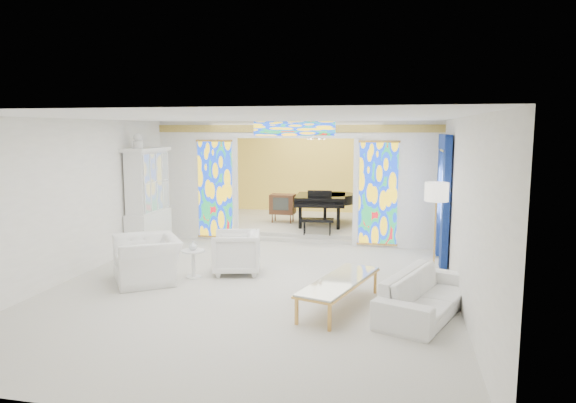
% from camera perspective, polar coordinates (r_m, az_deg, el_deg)
% --- Properties ---
extents(floor, '(12.00, 12.00, 0.00)m').
position_cam_1_polar(floor, '(10.96, -1.34, -6.80)').
color(floor, beige).
rests_on(floor, ground).
extents(ceiling, '(7.00, 12.00, 0.02)m').
position_cam_1_polar(ceiling, '(10.59, -1.39, 9.09)').
color(ceiling, white).
rests_on(ceiling, wall_back).
extents(wall_back, '(7.00, 0.02, 3.00)m').
position_cam_1_polar(wall_back, '(16.54, 3.53, 3.50)').
color(wall_back, white).
rests_on(wall_back, floor).
extents(wall_front, '(7.00, 0.02, 3.00)m').
position_cam_1_polar(wall_front, '(5.13, -17.43, -7.08)').
color(wall_front, white).
rests_on(wall_front, floor).
extents(wall_left, '(0.02, 12.00, 3.00)m').
position_cam_1_polar(wall_left, '(11.98, -17.86, 1.40)').
color(wall_left, white).
rests_on(wall_left, floor).
extents(wall_right, '(0.02, 12.00, 3.00)m').
position_cam_1_polar(wall_right, '(10.43, 17.68, 0.46)').
color(wall_right, white).
rests_on(wall_right, floor).
extents(partition_wall, '(7.00, 0.22, 3.00)m').
position_cam_1_polar(partition_wall, '(12.59, 0.77, 2.79)').
color(partition_wall, white).
rests_on(partition_wall, floor).
extents(stained_glass_left, '(0.90, 0.04, 2.40)m').
position_cam_1_polar(stained_glass_left, '(13.08, -8.08, 1.35)').
color(stained_glass_left, gold).
rests_on(stained_glass_left, partition_wall).
extents(stained_glass_right, '(0.90, 0.04, 2.40)m').
position_cam_1_polar(stained_glass_right, '(12.29, 9.99, 0.88)').
color(stained_glass_right, gold).
rests_on(stained_glass_right, partition_wall).
extents(stained_glass_transom, '(2.00, 0.04, 0.34)m').
position_cam_1_polar(stained_glass_transom, '(12.44, 0.68, 8.11)').
color(stained_glass_transom, gold).
rests_on(stained_glass_transom, partition_wall).
extents(alcove_platform, '(6.80, 3.80, 0.18)m').
position_cam_1_polar(alcove_platform, '(14.86, 2.37, -2.49)').
color(alcove_platform, beige).
rests_on(alcove_platform, floor).
extents(gold_curtain_back, '(6.70, 0.10, 2.90)m').
position_cam_1_polar(gold_curtain_back, '(16.42, 3.47, 3.47)').
color(gold_curtain_back, '#F2CC54').
rests_on(gold_curtain_back, wall_back).
extents(chandelier, '(0.48, 0.48, 0.30)m').
position_cam_1_polar(chandelier, '(14.48, 3.15, 7.02)').
color(chandelier, gold).
rests_on(chandelier, ceiling).
extents(blue_drapes, '(0.14, 1.85, 2.65)m').
position_cam_1_polar(blue_drapes, '(11.10, 16.85, 1.34)').
color(blue_drapes, navy).
rests_on(blue_drapes, wall_right).
extents(china_cabinet, '(0.56, 1.46, 2.72)m').
position_cam_1_polar(china_cabinet, '(12.40, -15.29, 0.18)').
color(china_cabinet, white).
rests_on(china_cabinet, floor).
extents(armchair_left, '(1.64, 1.68, 0.82)m').
position_cam_1_polar(armchair_left, '(9.91, -15.37, -6.23)').
color(armchair_left, silver).
rests_on(armchair_left, floor).
extents(armchair_right, '(1.10, 1.08, 0.83)m').
position_cam_1_polar(armchair_right, '(10.15, -5.78, -5.63)').
color(armchair_right, silver).
rests_on(armchair_right, floor).
extents(sofa, '(1.60, 2.35, 0.64)m').
position_cam_1_polar(sofa, '(8.20, 15.07, -9.89)').
color(sofa, silver).
rests_on(sofa, floor).
extents(side_table, '(0.55, 0.55, 0.54)m').
position_cam_1_polar(side_table, '(9.96, -10.48, -6.36)').
color(side_table, white).
rests_on(side_table, floor).
extents(vase, '(0.18, 0.18, 0.17)m').
position_cam_1_polar(vase, '(9.89, -10.52, -4.83)').
color(vase, silver).
rests_on(vase, side_table).
extents(coffee_table, '(1.19, 2.14, 0.46)m').
position_cam_1_polar(coffee_table, '(8.22, 5.75, -8.90)').
color(coffee_table, silver).
rests_on(coffee_table, floor).
extents(floor_lamp, '(0.48, 0.48, 1.81)m').
position_cam_1_polar(floor_lamp, '(10.06, 16.17, 0.54)').
color(floor_lamp, gold).
rests_on(floor_lamp, floor).
extents(grand_piano, '(1.69, 2.63, 1.02)m').
position_cam_1_polar(grand_piano, '(14.25, 4.17, 0.20)').
color(grand_piano, black).
rests_on(grand_piano, alcove_platform).
extents(tv_console, '(0.69, 0.49, 0.80)m').
position_cam_1_polar(tv_console, '(14.55, -0.59, -0.29)').
color(tv_console, brown).
rests_on(tv_console, alcove_platform).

